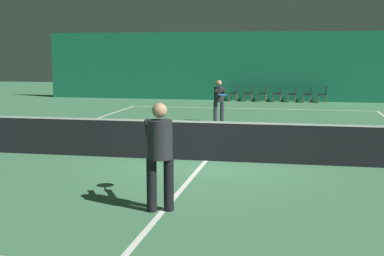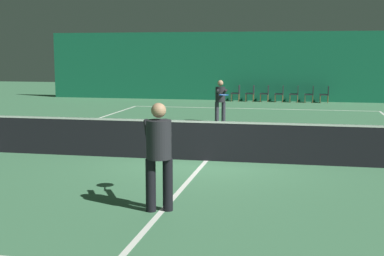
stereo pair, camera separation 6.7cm
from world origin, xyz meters
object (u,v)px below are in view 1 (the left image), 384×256
Objects in this scene: player_far at (219,98)px; courtside_chair_6 at (324,93)px; courtside_chair_5 at (308,93)px; tennis_net at (206,139)px; player_near at (160,148)px; courtside_chair_4 at (293,93)px; courtside_chair_1 at (249,92)px; courtside_chair_3 at (279,93)px; courtside_chair_0 at (235,92)px; courtside_chair_2 at (264,92)px.

player_far reaches higher than courtside_chair_6.
player_far reaches higher than courtside_chair_5.
player_near reaches higher than tennis_net.
courtside_chair_4 and courtside_chair_6 have the same top height.
courtside_chair_1 and courtside_chair_3 have the same top height.
courtside_chair_4 is at bearing 90.00° from courtside_chair_3.
courtside_chair_3 is 0.75m from courtside_chair_4.
courtside_chair_0 is 1.00× the size of courtside_chair_1.
player_far is 8.64m from courtside_chair_1.
player_far is 9.00m from courtside_chair_4.
courtside_chair_1 is at bearing -90.00° from courtside_chair_3.
courtside_chair_0 and courtside_chair_3 have the same top height.
courtside_chair_1 is 1.00× the size of courtside_chair_4.
courtside_chair_2 is at bearing -21.32° from player_near.
courtside_chair_4 is (2.55, 8.62, -0.41)m from player_far.
player_near is at bearing -9.96° from courtside_chair_6.
courtside_chair_3 is (1.18, 19.45, -0.54)m from player_near.
courtside_chair_0 and courtside_chair_1 have the same top height.
player_far reaches higher than courtside_chair_2.
player_near is 2.09× the size of courtside_chair_1.
tennis_net is 14.29× the size of courtside_chair_0.
courtside_chair_5 is (2.67, 19.45, -0.54)m from player_near.
player_near is 19.55m from courtside_chair_4.
player_near reaches higher than courtside_chair_0.
courtside_chair_3 is at bearing -23.51° from player_near.
courtside_chair_2 is 1.00× the size of courtside_chair_5.
courtside_chair_2 and courtside_chair_5 have the same top height.
player_far is 1.84× the size of courtside_chair_6.
courtside_chair_0 is at bearing -90.00° from courtside_chair_1.
courtside_chair_1 is (0.31, 8.62, -0.41)m from player_far.
player_far is 1.84× the size of courtside_chair_3.
tennis_net is 7.79× the size of player_far.
tennis_net is at bearing -1.39° from courtside_chair_2.
player_near is 19.46m from courtside_chair_2.
courtside_chair_4 and courtside_chair_5 have the same top height.
courtside_chair_1 is 2.24m from courtside_chair_4.
courtside_chair_6 is (3.42, 19.45, -0.54)m from player_near.
courtside_chair_0 is 0.75m from courtside_chair_1.
courtside_chair_5 is at bearing 143.25° from player_far.
player_far is 8.64m from courtside_chair_0.
courtside_chair_2 is 1.00× the size of courtside_chair_6.
courtside_chair_1 is at bearing -90.00° from courtside_chair_4.
player_near reaches higher than courtside_chair_1.
courtside_chair_0 and courtside_chair_2 have the same top height.
courtside_chair_1 is 2.99m from courtside_chair_5.
tennis_net is at bearing -12.32° from courtside_chair_6.
courtside_chair_0 is at bearing -16.92° from player_near.
tennis_net reaches higher than courtside_chair_2.
tennis_net is at bearing -6.92° from courtside_chair_4.
courtside_chair_2 is 1.00× the size of courtside_chair_3.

